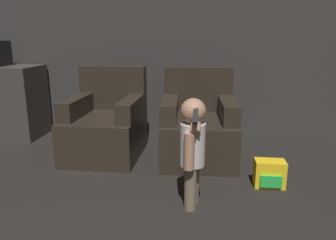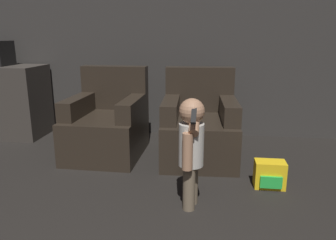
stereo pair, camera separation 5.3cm
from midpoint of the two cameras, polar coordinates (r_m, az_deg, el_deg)
name	(u,v)px [view 2 (the right image)]	position (r m, az deg, el deg)	size (l,w,h in m)	color
wall_back	(196,34)	(4.27, 5.32, 14.65)	(8.40, 0.05, 2.60)	#33302D
armchair_left	(108,125)	(3.67, -10.05, -0.84)	(0.78, 0.92, 0.95)	black
armchair_right	(199,128)	(3.51, 5.87, -1.40)	(0.80, 0.94, 0.95)	black
person_toddler	(191,145)	(2.44, 4.69, -4.35)	(0.19, 0.33, 0.85)	brown
toy_backpack	(270,175)	(3.02, 17.77, -9.04)	(0.26, 0.18, 0.24)	yellow
kitchen_counter	(0,101)	(4.80, -26.89, 3.00)	(1.15, 0.60, 0.91)	#38332D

